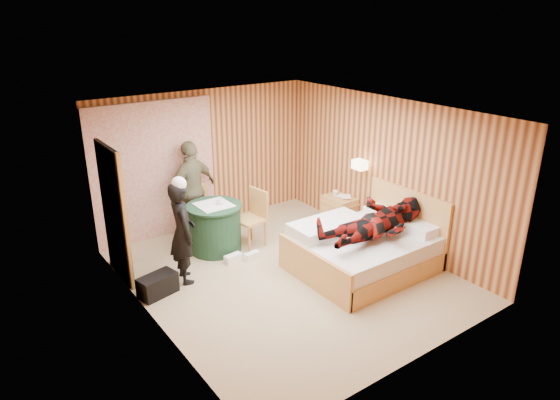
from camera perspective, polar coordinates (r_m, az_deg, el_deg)
floor at (r=7.74m, az=0.56°, el=-8.42°), size 4.20×5.00×0.01m
ceiling at (r=6.87m, az=0.63°, el=10.08°), size 4.20×5.00×0.01m
wall_back at (r=9.25m, az=-8.60°, el=4.71°), size 4.20×0.02×2.50m
wall_left at (r=6.30m, az=-15.08°, el=-3.65°), size 0.02×5.00×2.50m
wall_right at (r=8.55m, az=12.06°, el=3.15°), size 0.02×5.00×2.50m
curtain at (r=8.81m, az=-14.15°, el=3.16°), size 2.20×0.08×2.40m
doorway at (r=7.63m, az=-18.46°, el=-1.47°), size 0.06×0.90×2.05m
wall_lamp at (r=8.71m, az=9.13°, el=4.02°), size 0.26×0.24×0.16m
bed at (r=7.89m, az=9.53°, el=-5.51°), size 2.05×1.61×1.11m
nightstand at (r=9.30m, az=6.77°, el=-1.29°), size 0.44×0.60×0.58m
round_table at (r=8.37m, az=-7.44°, el=-3.10°), size 0.92×0.92×0.82m
chair_far at (r=8.93m, az=-9.48°, el=-0.75°), size 0.56×0.56×0.93m
chair_near at (r=8.44m, az=-3.02°, el=-1.56°), size 0.50×0.50×0.98m
duffel_bag at (r=7.35m, az=-13.80°, el=-9.43°), size 0.59×0.40×0.30m
sneaker_left at (r=8.15m, az=-3.24°, el=-6.38°), size 0.27×0.13×0.12m
sneaker_right at (r=8.09m, az=-5.38°, el=-6.64°), size 0.30×0.15×0.13m
woman_standing at (r=7.38m, az=-11.11°, el=-3.67°), size 0.46×0.62×1.54m
man_at_table at (r=8.85m, az=-9.96°, el=1.25°), size 1.09×0.71×1.72m
man_on_bed at (r=7.49m, az=11.20°, el=-1.51°), size 0.86×0.67×1.77m
book_lower at (r=9.16m, az=7.06°, el=0.29°), size 0.24×0.27×0.02m
book_upper at (r=9.15m, az=7.06°, el=0.41°), size 0.27×0.28×0.02m
cup_nightstand at (r=9.27m, az=6.32°, el=0.82°), size 0.12×0.12×0.09m
cup_table at (r=8.20m, az=-6.81°, el=-0.15°), size 0.15×0.15×0.10m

